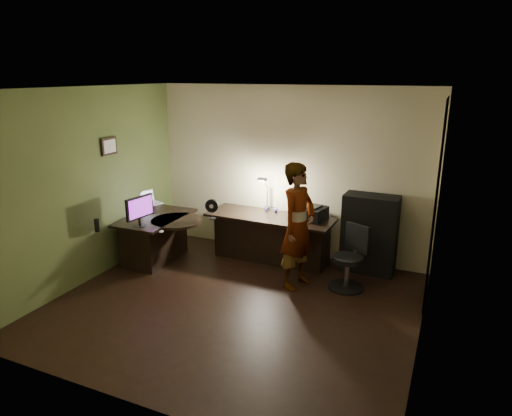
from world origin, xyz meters
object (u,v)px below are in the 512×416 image
at_px(person, 298,226).
at_px(desk_left, 157,239).
at_px(monitor, 139,216).
at_px(office_chair, 348,258).
at_px(desk_right, 270,238).
at_px(cabinet, 369,234).

bearing_deg(person, desk_left, 105.92).
xyz_separation_m(desk_left, monitor, (0.06, -0.46, 0.52)).
xyz_separation_m(office_chair, person, (-0.66, -0.18, 0.43)).
xyz_separation_m(monitor, person, (2.25, 0.51, -0.01)).
distance_m(desk_left, desk_right, 1.78).
bearing_deg(cabinet, monitor, -154.00).
relative_size(desk_left, cabinet, 1.07).
bearing_deg(cabinet, person, -131.03).
height_order(monitor, office_chair, monitor).
bearing_deg(person, office_chair, -59.95).
distance_m(desk_left, office_chair, 2.98).
bearing_deg(monitor, desk_left, 105.42).
relative_size(desk_right, monitor, 3.94).
distance_m(monitor, office_chair, 3.03).
bearing_deg(cabinet, desk_right, -169.46).
distance_m(desk_left, person, 2.36).
xyz_separation_m(cabinet, person, (-0.82, -0.89, 0.29)).
xyz_separation_m(desk_right, office_chair, (1.34, -0.47, 0.07)).
distance_m(desk_right, person, 1.06).
distance_m(desk_right, monitor, 2.02).
relative_size(monitor, office_chair, 0.57).
bearing_deg(office_chair, monitor, -144.38).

